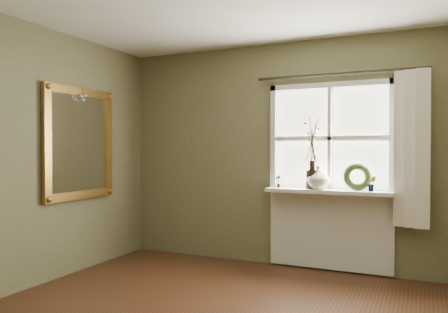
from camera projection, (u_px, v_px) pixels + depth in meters
wall_back at (284, 154)px, 5.14m from camera, size 4.00×0.10×2.60m
window_frame at (330, 138)px, 4.84m from camera, size 1.36×0.06×1.24m
window_sill at (328, 191)px, 4.76m from camera, size 1.36×0.26×0.04m
window_apron at (329, 230)px, 4.86m from camera, size 1.36×0.04×0.88m
dark_jug at (312, 179)px, 4.82m from camera, size 0.19×0.19×0.21m
cream_vase at (318, 177)px, 4.80m from camera, size 0.25×0.25×0.26m
wreath at (357, 180)px, 4.66m from camera, size 0.32×0.22×0.30m
potted_plant_left at (278, 181)px, 4.99m from camera, size 0.09×0.07×0.15m
potted_plant_right at (372, 183)px, 4.56m from camera, size 0.11×0.09×0.16m
curtain at (412, 149)px, 4.41m from camera, size 0.36×0.12×1.59m
curtain_rod at (338, 74)px, 4.74m from camera, size 1.84×0.03×0.03m
gilt_mirror at (80, 143)px, 4.83m from camera, size 0.10×1.03×1.23m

